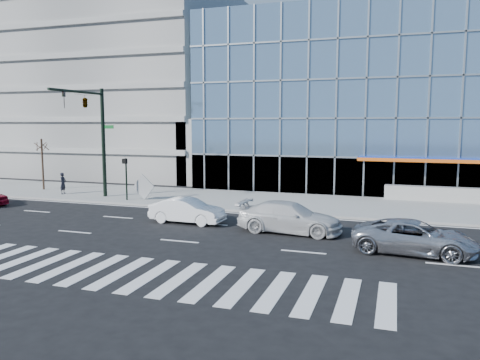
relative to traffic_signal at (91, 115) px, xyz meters
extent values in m
plane|color=black|center=(11.00, -4.57, -6.16)|extent=(160.00, 160.00, 0.00)
cube|color=gray|center=(11.00, 3.43, -6.09)|extent=(120.00, 8.00, 0.15)
cube|color=#6689AB|center=(25.00, 21.43, 1.34)|extent=(42.00, 26.00, 15.00)
cube|color=gray|center=(-9.00, 21.43, 3.84)|extent=(24.00, 24.00, 20.00)
cube|color=gray|center=(5.00, 13.43, -3.16)|extent=(6.00, 8.00, 6.00)
cube|color=slate|center=(-47.00, 59.43, 23.84)|extent=(13.00, 13.00, 60.00)
cube|color=gray|center=(-19.00, 65.43, 17.84)|extent=(14.00, 14.00, 48.00)
cylinder|color=black|center=(0.00, 1.43, -2.01)|extent=(0.28, 0.28, 8.00)
cylinder|color=black|center=(0.00, -1.37, 1.59)|extent=(0.18, 5.60, 0.18)
imported|color=black|center=(0.00, -2.77, 0.99)|extent=(0.18, 0.22, 1.10)
imported|color=black|center=(0.00, -0.57, 0.99)|extent=(0.48, 2.24, 0.90)
cube|color=#0C591E|center=(0.45, 1.43, -0.81)|extent=(0.90, 0.05, 0.25)
cylinder|color=black|center=(2.50, 0.43, -4.51)|extent=(0.12, 0.12, 3.00)
cube|color=black|center=(2.50, 0.28, -3.21)|extent=(0.30, 0.25, 0.35)
cylinder|color=#332319|center=(-7.00, 2.93, -3.91)|extent=(0.16, 0.16, 4.20)
ellipsoid|color=#332319|center=(-7.00, 2.93, -2.23)|extent=(1.10, 1.10, 0.90)
imported|color=#BCBCC1|center=(21.59, -7.27, -5.44)|extent=(5.43, 2.94, 1.45)
imported|color=silver|center=(15.59, -5.07, -5.38)|extent=(5.52, 2.49, 1.57)
imported|color=white|center=(9.59, -4.64, -5.46)|extent=(4.34, 1.66, 1.41)
imported|color=black|center=(-3.78, 1.40, -5.18)|extent=(0.48, 0.66, 1.66)
cube|color=#9F9F9F|center=(3.53, 0.99, -5.10)|extent=(1.83, 0.20, 1.83)
camera|label=1|loc=(20.68, -28.40, -0.55)|focal=35.00mm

